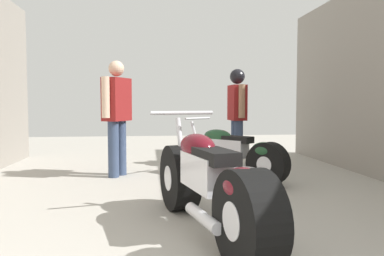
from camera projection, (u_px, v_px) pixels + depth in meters
name	position (u px, v px, depth m)	size (l,w,h in m)	color
ground_plane	(186.00, 204.00, 3.95)	(17.08, 17.08, 0.00)	#A8A399
motorcycle_maroon_cruiser	(208.00, 185.00, 3.02)	(0.79, 2.08, 0.97)	black
motorcycle_black_naked	(230.00, 154.00, 5.24)	(1.35, 1.47, 0.84)	black
mechanic_in_blue	(117.00, 111.00, 5.44)	(0.42, 0.63, 1.65)	#384766
mechanic_with_helmet	(237.00, 108.00, 6.37)	(0.25, 0.64, 1.62)	#384766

